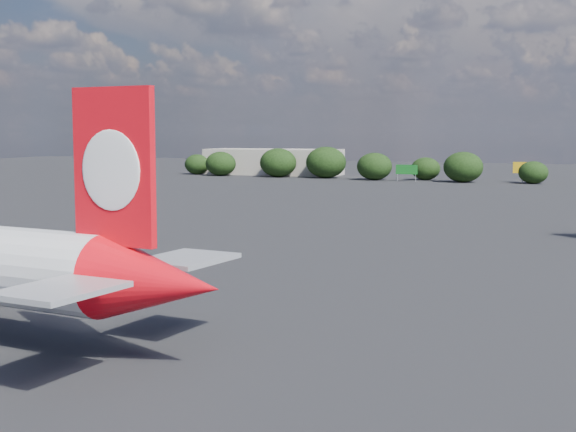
% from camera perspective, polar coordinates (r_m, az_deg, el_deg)
% --- Properties ---
extents(ground, '(500.00, 500.00, 0.00)m').
position_cam_1_polar(ground, '(106.25, 2.12, -1.39)').
color(ground, black).
rests_on(ground, ground).
extents(terminal_building, '(42.00, 16.00, 8.00)m').
position_cam_1_polar(terminal_building, '(252.39, -1.05, 3.87)').
color(terminal_building, '#9D9488').
rests_on(terminal_building, ground).
extents(highway_sign, '(6.00, 0.30, 4.50)m').
position_cam_1_polar(highway_sign, '(221.79, 8.43, 3.27)').
color(highway_sign, '#14641D').
rests_on(highway_sign, ground).
extents(billboard_yellow, '(5.00, 0.30, 5.50)m').
position_cam_1_polar(billboard_yellow, '(222.19, 16.35, 3.29)').
color(billboard_yellow, yellow).
rests_on(billboard_yellow, ground).
extents(horizon_treeline, '(200.15, 15.42, 9.17)m').
position_cam_1_polar(horizon_treeline, '(221.52, 14.28, 3.35)').
color(horizon_treeline, black).
rests_on(horizon_treeline, ground).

